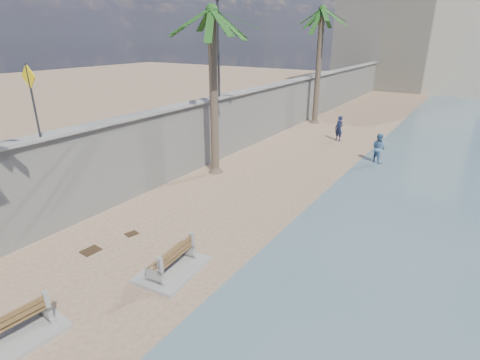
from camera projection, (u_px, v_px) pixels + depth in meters
The scene contains 14 objects.
ground_plane at pixel (117, 302), 10.26m from camera, with size 140.00×140.00×0.00m, color #9B7B5F.
seawall at pixel (281, 108), 27.92m from camera, with size 0.45×70.00×3.50m, color gray.
wall_cap at pixel (282, 83), 27.27m from camera, with size 0.80×70.00×0.12m, color gray.
end_building at pixel (414, 33), 49.47m from camera, with size 18.00×12.00×14.00m, color #B7AA93.
bench_near at pixel (12, 326), 8.87m from camera, with size 1.68×2.29×0.90m.
bench_far at pixel (172, 260), 11.45m from camera, with size 1.71×2.34×0.92m.
palm_mid at pixel (212, 13), 17.16m from camera, with size 5.00×5.00×8.79m.
palm_back at pixel (323, 11), 28.05m from camera, with size 5.00×5.00×9.53m.
pedestrian_sign at pixel (31, 91), 12.09m from camera, with size 0.78×0.07×2.40m.
streetlight at pixel (218, 39), 19.83m from camera, with size 0.28×0.28×5.12m.
person_a at pixel (339, 127), 25.51m from camera, with size 0.71×0.48×1.97m, color #141A37.
person_b at pixel (379, 146), 21.20m from camera, with size 0.90×0.70×1.86m, color teal.
debris_b at pixel (91, 251), 12.67m from camera, with size 0.60×0.48×0.03m, color #382616.
debris_d at pixel (132, 234), 13.75m from camera, with size 0.43×0.34×0.03m, color #382616.
Camera 1 is at (7.35, -5.19, 6.85)m, focal length 28.00 mm.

